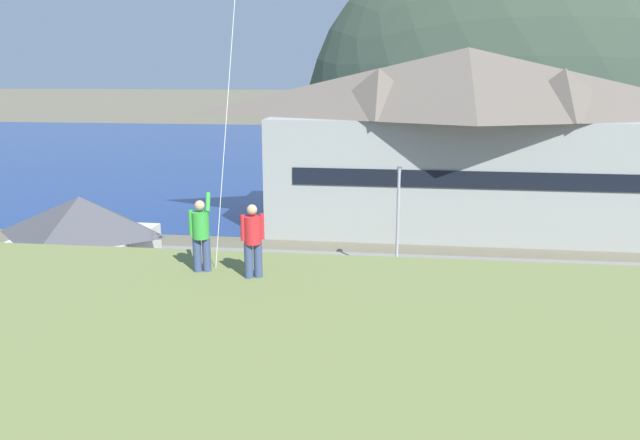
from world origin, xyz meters
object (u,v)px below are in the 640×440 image
at_px(parked_car_mid_row_far, 253,275).
at_px(harbor_lodge, 464,135).
at_px(moored_boat_outer_mooring, 414,178).
at_px(parked_car_back_row_left, 468,286).
at_px(parked_car_back_row_right, 566,290).
at_px(person_companion, 253,239).
at_px(parked_car_corner_spot, 541,334).
at_px(parked_car_mid_row_center, 402,345).
at_px(parking_light_pole, 398,214).
at_px(storage_shed_near_lot, 84,250).
at_px(moored_boat_wharfside, 336,189).
at_px(storage_shed_waterside, 308,185).
at_px(parked_car_front_row_end, 189,317).
at_px(person_kite_flyer, 201,233).
at_px(parked_car_mid_row_near, 349,286).
at_px(wharf_dock, 378,185).

bearing_deg(parked_car_mid_row_far, harbor_lodge, 52.76).
height_order(moored_boat_outer_mooring, parked_car_back_row_left, moored_boat_outer_mooring).
xyz_separation_m(parked_car_back_row_right, person_companion, (-11.30, -15.53, 6.39)).
xyz_separation_m(parked_car_corner_spot, parked_car_mid_row_center, (-5.47, -1.71, 0.00)).
bearing_deg(parked_car_back_row_right, harbor_lodge, 102.50).
bearing_deg(parking_light_pole, parked_car_back_row_right, -25.01).
height_order(storage_shed_near_lot, moored_boat_wharfside, storage_shed_near_lot).
height_order(storage_shed_waterside, parked_car_front_row_end, storage_shed_waterside).
xyz_separation_m(harbor_lodge, parked_car_front_row_end, (-13.10, -21.08, -5.63)).
xyz_separation_m(moored_boat_outer_mooring, parking_light_pole, (-1.49, -28.61, 2.91)).
bearing_deg(parked_car_front_row_end, person_companion, -62.53).
xyz_separation_m(parking_light_pole, person_kite_flyer, (-4.67, -18.95, 3.83)).
distance_m(harbor_lodge, moored_boat_outer_mooring, 17.90).
relative_size(harbor_lodge, parked_car_corner_spot, 6.73).
bearing_deg(storage_shed_waterside, parked_car_mid_row_near, -75.91).
bearing_deg(parked_car_corner_spot, storage_shed_near_lot, 170.91).
xyz_separation_m(person_kite_flyer, person_companion, (1.33, -0.30, -0.02)).
distance_m(parked_car_back_row_left, parking_light_pole, 5.69).
bearing_deg(person_kite_flyer, parked_car_back_row_left, 61.90).
xyz_separation_m(storage_shed_waterside, wharf_dock, (5.10, 11.50, -1.99)).
height_order(parked_car_corner_spot, person_kite_flyer, person_kite_flyer).
distance_m(parked_car_front_row_end, parked_car_mid_row_near, 7.95).
height_order(parked_car_corner_spot, parked_car_back_row_right, same).
distance_m(storage_shed_waterside, parked_car_back_row_right, 23.79).
distance_m(storage_shed_near_lot, parked_car_mid_row_near, 12.85).
relative_size(wharf_dock, person_kite_flyer, 8.60).
bearing_deg(parked_car_front_row_end, parking_light_pole, 46.44).
xyz_separation_m(wharf_dock, parked_car_corner_spot, (7.66, -35.27, 0.71)).
xyz_separation_m(parked_car_back_row_left, person_kite_flyer, (-8.13, -15.23, 6.41)).
bearing_deg(storage_shed_waterside, parked_car_front_row_end, -93.88).
bearing_deg(moored_boat_wharfside, storage_shed_near_lot, -108.64).
bearing_deg(parked_car_back_row_left, parked_car_mid_row_near, -173.55).
bearing_deg(storage_shed_near_lot, parked_car_back_row_left, 6.33).
distance_m(parked_car_mid_row_center, person_companion, 11.22).
bearing_deg(parked_car_mid_row_center, storage_shed_waterside, 105.96).
bearing_deg(harbor_lodge, parked_car_front_row_end, -121.86).
xyz_separation_m(storage_shed_waterside, parked_car_mid_row_near, (4.79, -19.09, -1.27)).
relative_size(moored_boat_wharfside, parked_car_back_row_left, 1.91).
bearing_deg(storage_shed_near_lot, person_companion, -49.46).
bearing_deg(parked_car_back_row_right, storage_shed_waterside, 129.08).
xyz_separation_m(moored_boat_wharfside, person_kite_flyer, (0.86, -40.92, 6.75)).
bearing_deg(storage_shed_near_lot, parked_car_mid_row_far, 17.41).
height_order(parked_car_front_row_end, person_kite_flyer, person_kite_flyer).
xyz_separation_m(parked_car_mid_row_center, person_kite_flyer, (-4.95, -8.19, 6.41)).
height_order(wharf_dock, parked_car_mid_row_near, parked_car_mid_row_near).
relative_size(storage_shed_waterside, parked_car_back_row_right, 1.41).
xyz_separation_m(parked_car_front_row_end, parked_car_mid_row_center, (8.90, -1.69, 0.00)).
bearing_deg(person_kite_flyer, storage_shed_near_lot, 127.73).
height_order(wharf_dock, parked_car_front_row_end, parked_car_front_row_end).
height_order(moored_boat_wharfside, parked_car_back_row_right, moored_boat_wharfside).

